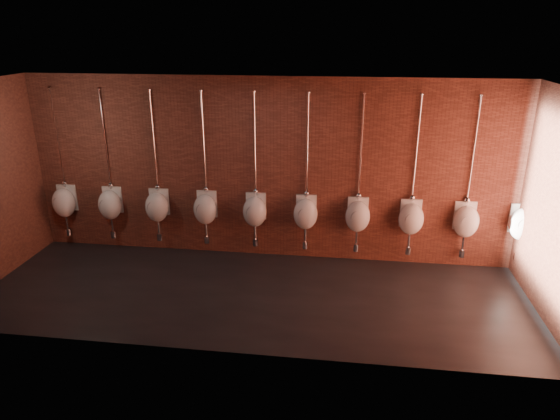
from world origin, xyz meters
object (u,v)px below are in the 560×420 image
Objects in this scene: urinal_5 at (306,213)px; urinal_6 at (358,215)px; urinal_4 at (255,211)px; urinal_9 at (522,223)px; urinal_7 at (411,218)px; urinal_1 at (110,204)px; urinal_2 at (157,206)px; urinal_8 at (466,220)px; urinal_3 at (205,208)px; urinal_0 at (64,202)px.

urinal_5 is 0.90m from urinal_6.
urinal_9 is at bearing 0.00° from urinal_4.
urinal_5 is 1.00× the size of urinal_6.
urinal_7 is (0.90, 0.00, 0.00)m from urinal_6.
urinal_2 is (0.90, 0.00, 0.00)m from urinal_1.
urinal_8 is (2.70, 0.00, 0.00)m from urinal_5.
urinal_2 and urinal_9 have the same top height.
urinal_9 is (4.49, 0.00, 0.00)m from urinal_4.
urinal_6 is (3.60, 0.00, 0.00)m from urinal_2.
urinal_9 is (2.70, 0.00, 0.00)m from urinal_6.
urinal_5 is 3.60m from urinal_9.
urinal_3 is 0.90m from urinal_4.
urinal_6 is 1.80m from urinal_8.
urinal_2 is 4.49m from urinal_7.
urinal_0 is 1.00× the size of urinal_1.
urinal_7 is (1.80, 0.00, 0.00)m from urinal_5.
urinal_6 is (5.39, 0.00, 0.00)m from urinal_0.
urinal_0 and urinal_4 have the same top height.
urinal_3 is 1.00× the size of urinal_9.
urinal_9 is (0.90, 0.00, 0.00)m from urinal_8.
urinal_7 is 1.80m from urinal_9.
urinal_2 is 1.00× the size of urinal_4.
urinal_8 is at bearing 0.00° from urinal_7.
urinal_4 is 1.00× the size of urinal_8.
urinal_2 is 5.39m from urinal_8.
urinal_4 is at bearing 0.00° from urinal_3.
urinal_4 is at bearing 0.00° from urinal_0.
urinal_4 is at bearing 180.00° from urinal_8.
urinal_5 is 1.00× the size of urinal_9.
urinal_3 is 5.39m from urinal_9.
urinal_8 and urinal_9 have the same top height.
urinal_0 is at bearing 180.00° from urinal_8.
urinal_1 is 2.70m from urinal_4.
urinal_4 is (1.80, 0.00, 0.00)m from urinal_2.
urinal_9 is at bearing 0.00° from urinal_1.
urinal_8 is at bearing 0.00° from urinal_6.
urinal_9 is (8.09, 0.00, 0.00)m from urinal_0.
urinal_7 is (6.29, 0.00, 0.00)m from urinal_0.
urinal_0 and urinal_6 have the same top height.
urinal_3 is (0.90, 0.00, 0.00)m from urinal_2.
urinal_3 is (1.80, 0.00, 0.00)m from urinal_1.
urinal_3 is at bearing 180.00° from urinal_8.
urinal_7 and urinal_9 have the same top height.
urinal_1 and urinal_6 have the same top height.
urinal_2 and urinal_8 have the same top height.
urinal_2 and urinal_6 have the same top height.
urinal_4 is 1.00× the size of urinal_9.
urinal_5 is at bearing 0.00° from urinal_0.
urinal_8 is at bearing 0.00° from urinal_2.
urinal_0 is 3.60m from urinal_4.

